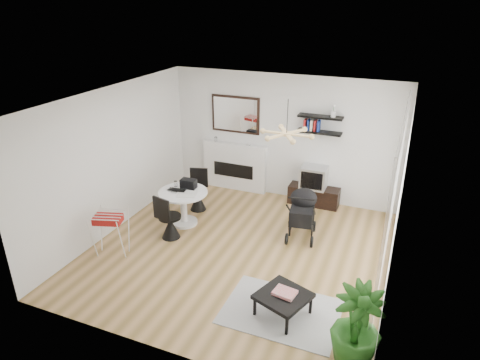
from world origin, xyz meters
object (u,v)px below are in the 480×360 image
at_px(stroller, 302,215).
at_px(tv_console, 314,196).
at_px(potted_plant, 356,326).
at_px(coffee_table, 283,297).
at_px(fireplace, 235,161).
at_px(drying_rack, 111,233).
at_px(crt_tv, 314,177).
at_px(dining_table, 183,203).

bearing_deg(stroller, tv_console, 85.18).
distance_m(stroller, potted_plant, 3.01).
height_order(coffee_table, potted_plant, potted_plant).
bearing_deg(stroller, potted_plant, -71.78).
bearing_deg(stroller, fireplace, 134.29).
bearing_deg(stroller, drying_rack, -155.86).
height_order(crt_tv, drying_rack, crt_tv).
relative_size(drying_rack, coffee_table, 0.95).
xyz_separation_m(crt_tv, potted_plant, (1.48, -4.06, -0.09)).
distance_m(crt_tv, potted_plant, 4.32).
relative_size(drying_rack, stroller, 0.79).
distance_m(crt_tv, coffee_table, 3.63).
bearing_deg(crt_tv, dining_table, -139.88).
bearing_deg(crt_tv, potted_plant, -69.98).
distance_m(fireplace, dining_table, 1.95).
height_order(tv_console, stroller, stroller).
relative_size(dining_table, coffee_table, 1.13).
distance_m(tv_console, drying_rack, 4.27).
bearing_deg(tv_console, fireplace, 176.35).
bearing_deg(drying_rack, coffee_table, -23.89).
xyz_separation_m(fireplace, stroller, (1.99, -1.50, -0.25)).
height_order(crt_tv, coffee_table, crt_tv).
bearing_deg(drying_rack, tv_console, 31.82).
distance_m(drying_rack, potted_plant, 4.32).
relative_size(fireplace, crt_tv, 4.05).
height_order(fireplace, crt_tv, fireplace).
bearing_deg(crt_tv, coffee_table, -83.05).
xyz_separation_m(coffee_table, potted_plant, (1.04, -0.48, 0.24)).
xyz_separation_m(fireplace, tv_console, (1.89, -0.12, -0.48)).
distance_m(tv_console, dining_table, 2.82).
bearing_deg(coffee_table, fireplace, 121.89).
distance_m(dining_table, potted_plant, 4.26).
bearing_deg(dining_table, coffee_table, -34.78).
bearing_deg(crt_tv, stroller, -85.10).
height_order(dining_table, coffee_table, dining_table).
xyz_separation_m(stroller, potted_plant, (1.36, -2.69, 0.11)).
relative_size(stroller, coffee_table, 1.21).
height_order(drying_rack, potted_plant, potted_plant).
xyz_separation_m(drying_rack, potted_plant, (4.23, -0.83, 0.12)).
height_order(fireplace, potted_plant, fireplace).
bearing_deg(potted_plant, crt_tv, 110.02).
height_order(fireplace, drying_rack, fireplace).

